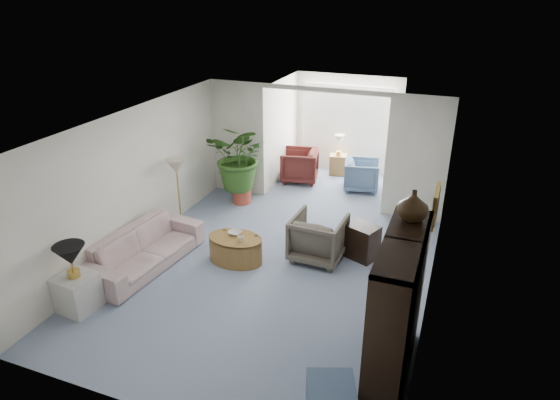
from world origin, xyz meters
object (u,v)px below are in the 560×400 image
at_px(coffee_bowl, 235,233).
at_px(sunroom_chair_maroon, 299,166).
at_px(cabinet_urn, 413,206).
at_px(wingback_chair, 318,238).
at_px(sunroom_chair_blue, 362,175).
at_px(framed_picture, 436,206).
at_px(coffee_table, 236,249).
at_px(table_lamp, 70,255).
at_px(side_table_dark, 362,242).
at_px(plant_pot, 242,195).
at_px(sunroom_table, 338,165).
at_px(coffee_cup, 241,239).
at_px(ottoman, 331,399).
at_px(sofa, 145,249).
at_px(entertainment_cabinet, 397,311).
at_px(end_table, 78,293).
at_px(floor_lamp, 176,166).

height_order(coffee_bowl, sunroom_chair_maroon, sunroom_chair_maroon).
height_order(coffee_bowl, cabinet_urn, cabinet_urn).
bearing_deg(wingback_chair, sunroom_chair_blue, -88.01).
bearing_deg(framed_picture, coffee_table, 173.74).
xyz_separation_m(table_lamp, cabinet_urn, (4.45, 0.81, 1.15)).
relative_size(side_table_dark, plant_pot, 1.51).
xyz_separation_m(side_table_dark, sunroom_chair_blue, (-0.66, 2.98, 0.05)).
height_order(coffee_bowl, sunroom_chair_blue, sunroom_chair_blue).
bearing_deg(sunroom_table, plant_pot, -122.18).
bearing_deg(coffee_cup, ottoman, -47.74).
xyz_separation_m(coffee_table, cabinet_urn, (2.90, -1.22, 1.83)).
distance_m(coffee_cup, side_table_dark, 2.09).
height_order(sofa, sunroom_chair_maroon, sunroom_chair_maroon).
bearing_deg(entertainment_cabinet, cabinet_urn, 90.00).
distance_m(end_table, coffee_cup, 2.58).
bearing_deg(coffee_bowl, end_table, -125.05).
bearing_deg(coffee_table, cabinet_urn, -22.80).
bearing_deg(entertainment_cabinet, table_lamp, -175.97).
height_order(end_table, entertainment_cabinet, entertainment_cabinet).
bearing_deg(sunroom_chair_blue, coffee_table, 149.80).
height_order(floor_lamp, ottoman, floor_lamp).
xyz_separation_m(framed_picture, end_table, (-4.68, -1.69, -1.42)).
height_order(ottoman, sunroom_chair_maroon, sunroom_chair_maroon).
relative_size(floor_lamp, sunroom_table, 0.72).
xyz_separation_m(framed_picture, ottoman, (-0.75, -2.22, -1.49)).
bearing_deg(coffee_cup, side_table_dark, 28.30).
distance_m(entertainment_cabinet, cabinet_urn, 1.23).
distance_m(framed_picture, sunroom_chair_blue, 4.78).
xyz_separation_m(end_table, plant_pot, (0.61, 4.27, -0.12)).
relative_size(side_table_dark, entertainment_cabinet, 0.32).
distance_m(end_table, sunroom_chair_blue, 6.56).
bearing_deg(sunroom_table, sunroom_chair_maroon, -135.00).
relative_size(side_table_dark, sunroom_chair_blue, 0.78).
relative_size(plant_pot, sunroom_chair_blue, 0.52).
bearing_deg(coffee_bowl, sunroom_chair_maroon, 91.98).
distance_m(coffee_cup, plant_pot, 2.59).
relative_size(coffee_bowl, sunroom_chair_maroon, 0.25).
xyz_separation_m(table_lamp, sunroom_table, (2.12, 6.65, -0.66)).
relative_size(table_lamp, coffee_bowl, 2.04).
xyz_separation_m(sofa, sunroom_table, (1.92, 5.30, -0.07)).
bearing_deg(floor_lamp, coffee_table, -26.52).
bearing_deg(table_lamp, floor_lamp, 90.21).
relative_size(end_table, table_lamp, 1.26).
xyz_separation_m(sofa, coffee_cup, (1.50, 0.58, 0.18)).
relative_size(floor_lamp, ottoman, 0.69).
distance_m(framed_picture, ottoman, 2.78).
xyz_separation_m(side_table_dark, sunroom_chair_maroon, (-2.16, 2.98, 0.08)).
bearing_deg(sunroom_chair_maroon, plant_pot, -36.04).
bearing_deg(coffee_bowl, sofa, -148.87).
distance_m(coffee_bowl, ottoman, 3.62).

